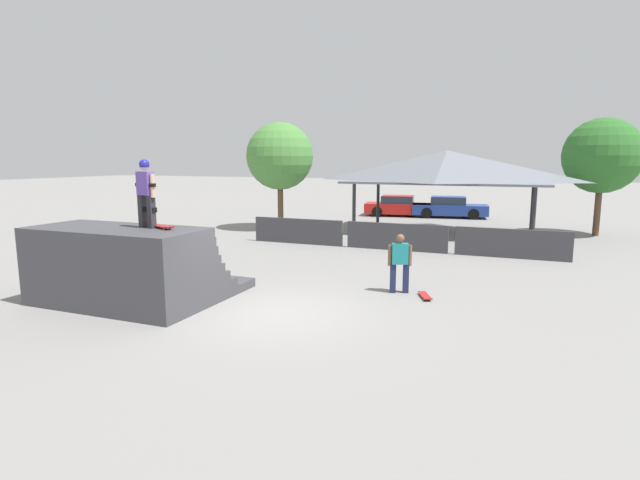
{
  "coord_description": "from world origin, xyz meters",
  "views": [
    {
      "loc": [
        5.18,
        -9.79,
        3.47
      ],
      "look_at": [
        -0.51,
        4.22,
        1.04
      ],
      "focal_mm": 28.0,
      "sensor_mm": 36.0,
      "label": 1
    }
  ],
  "objects_px": {
    "tree_beside_pavilion": "(602,156)",
    "tree_far_back": "(280,156)",
    "skateboard_on_deck": "(162,226)",
    "parked_car_red": "(399,206)",
    "bystander_walking": "(400,260)",
    "skateboard_on_ground": "(425,296)",
    "parked_car_blue": "(450,208)",
    "skater_on_deck": "(146,189)"
  },
  "relations": [
    {
      "from": "tree_beside_pavilion",
      "to": "skateboard_on_deck",
      "type": "bearing_deg",
      "value": -123.39
    },
    {
      "from": "parked_car_red",
      "to": "parked_car_blue",
      "type": "distance_m",
      "value": 3.06
    },
    {
      "from": "tree_far_back",
      "to": "parked_car_blue",
      "type": "distance_m",
      "value": 11.57
    },
    {
      "from": "skateboard_on_deck",
      "to": "bystander_walking",
      "type": "bearing_deg",
      "value": 57.13
    },
    {
      "from": "skater_on_deck",
      "to": "parked_car_red",
      "type": "relative_size",
      "value": 0.36
    },
    {
      "from": "skater_on_deck",
      "to": "parked_car_red",
      "type": "bearing_deg",
      "value": 99.34
    },
    {
      "from": "skater_on_deck",
      "to": "parked_car_red",
      "type": "xyz_separation_m",
      "value": [
        1.06,
        21.31,
        -2.2
      ]
    },
    {
      "from": "skater_on_deck",
      "to": "parked_car_red",
      "type": "height_order",
      "value": "skater_on_deck"
    },
    {
      "from": "skateboard_on_deck",
      "to": "parked_car_red",
      "type": "xyz_separation_m",
      "value": [
        0.62,
        21.32,
        -1.34
      ]
    },
    {
      "from": "skateboard_on_deck",
      "to": "tree_far_back",
      "type": "bearing_deg",
      "value": 127.44
    },
    {
      "from": "skateboard_on_ground",
      "to": "parked_car_red",
      "type": "height_order",
      "value": "parked_car_red"
    },
    {
      "from": "tree_beside_pavilion",
      "to": "skateboard_on_ground",
      "type": "bearing_deg",
      "value": -111.6
    },
    {
      "from": "skater_on_deck",
      "to": "skateboard_on_ground",
      "type": "bearing_deg",
      "value": 39.21
    },
    {
      "from": "skateboard_on_ground",
      "to": "tree_beside_pavilion",
      "type": "xyz_separation_m",
      "value": [
        5.36,
        13.55,
        3.58
      ]
    },
    {
      "from": "skateboard_on_deck",
      "to": "bystander_walking",
      "type": "height_order",
      "value": "skateboard_on_deck"
    },
    {
      "from": "bystander_walking",
      "to": "skateboard_on_ground",
      "type": "height_order",
      "value": "bystander_walking"
    },
    {
      "from": "bystander_walking",
      "to": "tree_beside_pavilion",
      "type": "distance_m",
      "value": 14.87
    },
    {
      "from": "tree_beside_pavilion",
      "to": "tree_far_back",
      "type": "distance_m",
      "value": 14.89
    },
    {
      "from": "bystander_walking",
      "to": "parked_car_blue",
      "type": "distance_m",
      "value": 18.35
    },
    {
      "from": "skateboard_on_ground",
      "to": "parked_car_blue",
      "type": "relative_size",
      "value": 0.18
    },
    {
      "from": "tree_far_back",
      "to": "parked_car_red",
      "type": "xyz_separation_m",
      "value": [
        4.11,
        8.23,
        -3.04
      ]
    },
    {
      "from": "parked_car_red",
      "to": "parked_car_blue",
      "type": "bearing_deg",
      "value": -1.96
    },
    {
      "from": "tree_beside_pavilion",
      "to": "parked_car_blue",
      "type": "distance_m",
      "value": 9.37
    },
    {
      "from": "tree_beside_pavilion",
      "to": "tree_far_back",
      "type": "bearing_deg",
      "value": -166.24
    },
    {
      "from": "bystander_walking",
      "to": "skateboard_on_ground",
      "type": "bearing_deg",
      "value": 139.98
    },
    {
      "from": "skater_on_deck",
      "to": "tree_far_back",
      "type": "height_order",
      "value": "tree_far_back"
    },
    {
      "from": "skateboard_on_deck",
      "to": "bystander_walking",
      "type": "distance_m",
      "value": 6.01
    },
    {
      "from": "skater_on_deck",
      "to": "skateboard_on_ground",
      "type": "distance_m",
      "value": 7.31
    },
    {
      "from": "skater_on_deck",
      "to": "parked_car_blue",
      "type": "bearing_deg",
      "value": 91.46
    },
    {
      "from": "skateboard_on_deck",
      "to": "parked_car_red",
      "type": "distance_m",
      "value": 21.37
    },
    {
      "from": "parked_car_blue",
      "to": "skater_on_deck",
      "type": "bearing_deg",
      "value": -108.72
    },
    {
      "from": "bystander_walking",
      "to": "tree_far_back",
      "type": "relative_size",
      "value": 0.29
    },
    {
      "from": "parked_car_blue",
      "to": "bystander_walking",
      "type": "bearing_deg",
      "value": -94.25
    },
    {
      "from": "skateboard_on_ground",
      "to": "skater_on_deck",
      "type": "bearing_deg",
      "value": -86.27
    },
    {
      "from": "skater_on_deck",
      "to": "skateboard_on_deck",
      "type": "xyz_separation_m",
      "value": [
        0.44,
        -0.01,
        -0.86
      ]
    },
    {
      "from": "skateboard_on_ground",
      "to": "parked_car_red",
      "type": "distance_m",
      "value": 18.91
    },
    {
      "from": "tree_far_back",
      "to": "parked_car_red",
      "type": "bearing_deg",
      "value": 63.43
    },
    {
      "from": "tree_beside_pavilion",
      "to": "skater_on_deck",
      "type": "bearing_deg",
      "value": -124.44
    },
    {
      "from": "tree_beside_pavilion",
      "to": "tree_far_back",
      "type": "xyz_separation_m",
      "value": [
        -14.46,
        -3.54,
        -0.0
      ]
    },
    {
      "from": "tree_far_back",
      "to": "parked_car_blue",
      "type": "xyz_separation_m",
      "value": [
        7.16,
        8.57,
        -3.04
      ]
    },
    {
      "from": "tree_far_back",
      "to": "parked_car_red",
      "type": "relative_size",
      "value": 1.21
    },
    {
      "from": "skateboard_on_deck",
      "to": "parked_car_red",
      "type": "bearing_deg",
      "value": 110.83
    }
  ]
}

